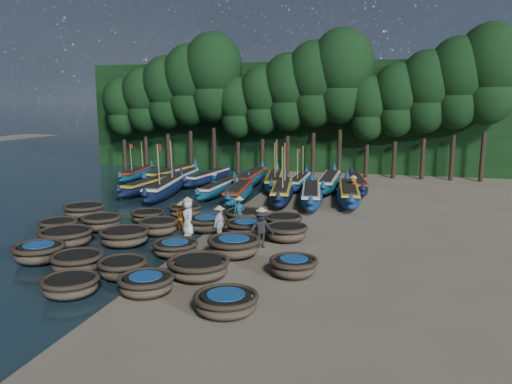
% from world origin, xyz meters
% --- Properties ---
extents(ground, '(120.00, 120.00, 0.00)m').
position_xyz_m(ground, '(0.00, 0.00, 0.00)').
color(ground, '#7E735C').
rests_on(ground, ground).
extents(foliage_wall, '(40.00, 3.00, 10.00)m').
position_xyz_m(foliage_wall, '(0.00, 23.50, 5.00)').
color(foliage_wall, black).
rests_on(foliage_wall, ground).
extents(coracle_2, '(2.11, 2.11, 0.68)m').
position_xyz_m(coracle_2, '(-1.60, -9.64, 0.39)').
color(coracle_2, brown).
rests_on(coracle_2, ground).
extents(coracle_3, '(2.39, 2.39, 0.69)m').
position_xyz_m(coracle_3, '(0.84, -8.91, 0.40)').
color(coracle_3, brown).
rests_on(coracle_3, ground).
extents(coracle_4, '(2.20, 2.20, 0.67)m').
position_xyz_m(coracle_4, '(3.97, -9.71, 0.39)').
color(coracle_4, brown).
rests_on(coracle_4, ground).
extents(coracle_5, '(2.48, 2.48, 0.78)m').
position_xyz_m(coracle_5, '(-4.97, -6.88, 0.45)').
color(coracle_5, brown).
rests_on(coracle_5, ground).
extents(coracle_6, '(2.32, 2.32, 0.78)m').
position_xyz_m(coracle_6, '(-2.73, -7.57, 0.45)').
color(coracle_6, brown).
rests_on(coracle_6, ground).
extents(coracle_7, '(2.00, 2.00, 0.74)m').
position_xyz_m(coracle_7, '(-0.72, -7.69, 0.43)').
color(coracle_7, brown).
rests_on(coracle_7, ground).
extents(coracle_8, '(2.62, 2.62, 0.77)m').
position_xyz_m(coracle_8, '(2.00, -6.97, 0.44)').
color(coracle_8, brown).
rests_on(coracle_8, ground).
extents(coracle_9, '(2.13, 2.13, 0.74)m').
position_xyz_m(coracle_9, '(5.41, -5.90, 0.43)').
color(coracle_9, brown).
rests_on(coracle_9, ground).
extents(coracle_10, '(1.97, 1.97, 0.76)m').
position_xyz_m(coracle_10, '(-6.93, -2.92, 0.43)').
color(coracle_10, brown).
rests_on(coracle_10, ground).
extents(coracle_11, '(2.94, 2.94, 0.79)m').
position_xyz_m(coracle_11, '(-5.36, -4.55, 0.45)').
color(coracle_11, brown).
rests_on(coracle_11, ground).
extents(coracle_12, '(2.61, 2.61, 0.79)m').
position_xyz_m(coracle_12, '(-2.80, -3.83, 0.45)').
color(coracle_12, brown).
rests_on(coracle_12, ground).
extents(coracle_13, '(2.10, 2.10, 0.65)m').
position_xyz_m(coracle_13, '(0.05, -4.65, 0.37)').
color(coracle_13, brown).
rests_on(coracle_13, ground).
extents(coracle_14, '(2.68, 2.68, 0.84)m').
position_xyz_m(coracle_14, '(2.52, -4.15, 0.49)').
color(coracle_14, brown).
rests_on(coracle_14, ground).
extents(coracle_15, '(2.08, 2.08, 0.80)m').
position_xyz_m(coracle_15, '(-5.25, -1.75, 0.46)').
color(coracle_15, brown).
rests_on(coracle_15, ground).
extents(coracle_16, '(2.13, 2.13, 0.78)m').
position_xyz_m(coracle_16, '(-2.12, -1.74, 0.45)').
color(coracle_16, brown).
rests_on(coracle_16, ground).
extents(coracle_17, '(2.40, 2.40, 0.76)m').
position_xyz_m(coracle_17, '(-0.05, -0.52, 0.44)').
color(coracle_17, brown).
rests_on(coracle_17, ground).
extents(coracle_18, '(2.35, 2.35, 0.74)m').
position_xyz_m(coracle_18, '(2.09, -0.74, 0.43)').
color(coracle_18, brown).
rests_on(coracle_18, ground).
extents(coracle_19, '(2.06, 2.06, 0.78)m').
position_xyz_m(coracle_19, '(4.20, -1.21, 0.45)').
color(coracle_19, brown).
rests_on(coracle_19, ground).
extents(coracle_20, '(2.72, 2.72, 0.77)m').
position_xyz_m(coracle_20, '(-7.76, 0.58, 0.44)').
color(coracle_20, brown).
rests_on(coracle_20, ground).
extents(coracle_21, '(1.85, 1.85, 0.66)m').
position_xyz_m(coracle_21, '(-3.77, 0.42, 0.38)').
color(coracle_21, brown).
rests_on(coracle_21, ground).
extents(coracle_22, '(1.90, 1.90, 0.68)m').
position_xyz_m(coracle_22, '(-2.35, 2.17, 0.39)').
color(coracle_22, brown).
rests_on(coracle_22, ground).
extents(coracle_23, '(2.53, 2.53, 0.76)m').
position_xyz_m(coracle_23, '(1.40, 1.44, 0.43)').
color(coracle_23, brown).
rests_on(coracle_23, ground).
extents(coracle_24, '(2.24, 2.24, 0.77)m').
position_xyz_m(coracle_24, '(3.63, 0.82, 0.44)').
color(coracle_24, brown).
rests_on(coracle_24, ground).
extents(long_boat_2, '(1.96, 7.97, 1.41)m').
position_xyz_m(long_boat_2, '(-7.76, 8.56, 0.54)').
color(long_boat_2, black).
rests_on(long_boat_2, ground).
extents(long_boat_3, '(2.70, 8.81, 3.78)m').
position_xyz_m(long_boat_3, '(-6.02, 7.57, 0.60)').
color(long_boat_3, black).
rests_on(long_boat_3, ground).
extents(long_boat_4, '(1.60, 7.37, 1.30)m').
position_xyz_m(long_boat_4, '(-2.63, 8.78, 0.49)').
color(long_boat_4, '#0F4355').
rests_on(long_boat_4, ground).
extents(long_boat_5, '(2.26, 8.13, 1.44)m').
position_xyz_m(long_boat_5, '(-0.77, 7.81, 0.55)').
color(long_boat_5, '#0F4355').
rests_on(long_boat_5, ground).
extents(long_boat_6, '(2.76, 8.68, 3.72)m').
position_xyz_m(long_boat_6, '(2.03, 8.33, 0.59)').
color(long_boat_6, black).
rests_on(long_boat_6, ground).
extents(long_boat_7, '(2.61, 8.50, 1.51)m').
position_xyz_m(long_boat_7, '(4.06, 7.71, 0.57)').
color(long_boat_7, navy).
rests_on(long_boat_7, ground).
extents(long_boat_8, '(2.42, 8.72, 1.54)m').
position_xyz_m(long_boat_8, '(6.37, 8.81, 0.59)').
color(long_boat_8, navy).
rests_on(long_boat_8, ground).
extents(long_boat_9, '(1.99, 7.24, 3.09)m').
position_xyz_m(long_boat_9, '(-11.54, 13.97, 0.49)').
color(long_boat_9, '#0F4355').
rests_on(long_boat_9, ground).
extents(long_boat_10, '(2.42, 8.47, 1.50)m').
position_xyz_m(long_boat_10, '(-8.28, 13.76, 0.57)').
color(long_boat_10, navy).
rests_on(long_boat_10, ground).
extents(long_boat_11, '(1.57, 7.50, 1.32)m').
position_xyz_m(long_boat_11, '(-6.90, 12.45, 0.50)').
color(long_boat_11, '#0F4355').
rests_on(long_boat_11, ground).
extents(long_boat_12, '(2.35, 7.66, 1.36)m').
position_xyz_m(long_boat_12, '(-4.98, 13.25, 0.52)').
color(long_boat_12, black).
rests_on(long_boat_12, ground).
extents(long_boat_13, '(1.75, 8.81, 1.55)m').
position_xyz_m(long_boat_13, '(-1.43, 13.17, 0.59)').
color(long_boat_13, '#0F4355').
rests_on(long_boat_13, ground).
extents(long_boat_14, '(2.78, 8.28, 3.56)m').
position_xyz_m(long_boat_14, '(0.55, 12.72, 0.57)').
color(long_boat_14, '#0F4355').
rests_on(long_boat_14, ground).
extents(long_boat_15, '(1.29, 7.34, 3.12)m').
position_xyz_m(long_boat_15, '(2.37, 13.12, 0.49)').
color(long_boat_15, navy).
rests_on(long_boat_15, ground).
extents(long_boat_16, '(1.61, 8.73, 1.54)m').
position_xyz_m(long_boat_16, '(4.62, 13.00, 0.58)').
color(long_boat_16, '#0F4355').
rests_on(long_boat_16, ground).
extents(long_boat_17, '(2.71, 8.04, 1.43)m').
position_xyz_m(long_boat_17, '(6.61, 13.02, 0.55)').
color(long_boat_17, black).
rests_on(long_boat_17, ground).
extents(fisherman_0, '(0.96, 1.06, 2.01)m').
position_xyz_m(fisherman_0, '(-0.72, -1.30, 0.96)').
color(fisherman_0, silver).
rests_on(fisherman_0, ground).
extents(fisherman_1, '(0.63, 0.52, 1.79)m').
position_xyz_m(fisherman_1, '(1.34, 0.58, 0.91)').
color(fisherman_1, '#175261').
rests_on(fisherman_1, ground).
extents(fisherman_2, '(0.89, 0.81, 1.69)m').
position_xyz_m(fisherman_2, '(-1.22, -0.87, 0.81)').
color(fisherman_2, '#AD5517').
rests_on(fisherman_2, ground).
extents(fisherman_3, '(1.31, 1.04, 1.98)m').
position_xyz_m(fisherman_3, '(3.30, -2.51, 0.92)').
color(fisherman_3, black).
rests_on(fisherman_3, ground).
extents(fisherman_4, '(0.56, 1.02, 1.86)m').
position_xyz_m(fisherman_4, '(1.20, -2.13, 0.89)').
color(fisherman_4, silver).
rests_on(fisherman_4, ground).
extents(fisherman_5, '(1.41, 1.16, 1.71)m').
position_xyz_m(fisherman_5, '(-2.98, 8.91, 0.80)').
color(fisherman_5, '#175261').
rests_on(fisherman_5, ground).
extents(fisherman_6, '(0.55, 0.80, 1.78)m').
position_xyz_m(fisherman_6, '(6.59, 9.57, 0.86)').
color(fisherman_6, '#AD5517').
rests_on(fisherman_6, ground).
extents(tree_0, '(3.68, 3.68, 8.68)m').
position_xyz_m(tree_0, '(-16.00, 20.00, 5.97)').
color(tree_0, black).
rests_on(tree_0, ground).
extents(tree_1, '(4.09, 4.09, 9.65)m').
position_xyz_m(tree_1, '(-13.70, 20.00, 6.65)').
color(tree_1, black).
rests_on(tree_1, ground).
extents(tree_2, '(4.51, 4.51, 10.63)m').
position_xyz_m(tree_2, '(-11.40, 20.00, 7.32)').
color(tree_2, black).
rests_on(tree_2, ground).
extents(tree_3, '(4.92, 4.92, 11.60)m').
position_xyz_m(tree_3, '(-9.10, 20.00, 8.00)').
color(tree_3, black).
rests_on(tree_3, ground).
extents(tree_4, '(5.34, 5.34, 12.58)m').
position_xyz_m(tree_4, '(-6.80, 20.00, 8.67)').
color(tree_4, black).
rests_on(tree_4, ground).
extents(tree_5, '(3.68, 3.68, 8.68)m').
position_xyz_m(tree_5, '(-4.50, 20.00, 5.97)').
color(tree_5, black).
rests_on(tree_5, ground).
extents(tree_6, '(4.09, 4.09, 9.65)m').
position_xyz_m(tree_6, '(-2.20, 20.00, 6.65)').
color(tree_6, black).
rests_on(tree_6, ground).
extents(tree_7, '(4.51, 4.51, 10.63)m').
position_xyz_m(tree_7, '(0.10, 20.00, 7.32)').
color(tree_7, black).
rests_on(tree_7, ground).
extents(tree_8, '(4.92, 4.92, 11.60)m').
position_xyz_m(tree_8, '(2.40, 20.00, 8.00)').
color(tree_8, black).
rests_on(tree_8, ground).
extents(tree_9, '(5.34, 5.34, 12.58)m').
position_xyz_m(tree_9, '(4.70, 20.00, 8.67)').
color(tree_9, black).
rests_on(tree_9, ground).
extents(tree_10, '(3.68, 3.68, 8.68)m').
position_xyz_m(tree_10, '(7.00, 20.00, 5.97)').
color(tree_10, black).
rests_on(tree_10, ground).
extents(tree_11, '(4.09, 4.09, 9.65)m').
position_xyz_m(tree_11, '(9.30, 20.00, 6.65)').
color(tree_11, black).
rests_on(tree_11, ground).
extents(tree_12, '(4.51, 4.51, 10.63)m').
position_xyz_m(tree_12, '(11.60, 20.00, 7.32)').
color(tree_12, black).
rests_on(tree_12, ground).
extents(tree_13, '(4.92, 4.92, 11.60)m').
position_xyz_m(tree_13, '(13.90, 20.00, 8.00)').
color(tree_13, black).
rests_on(tree_13, ground).
extents(tree_14, '(5.34, 5.34, 12.58)m').
position_xyz_m(tree_14, '(16.20, 20.00, 8.67)').
color(tree_14, black).
rests_on(tree_14, ground).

